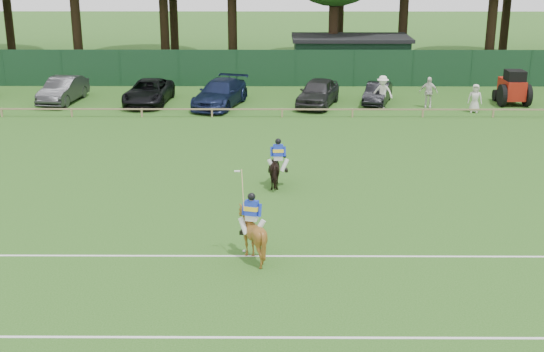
{
  "coord_description": "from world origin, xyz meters",
  "views": [
    {
      "loc": [
        0.63,
        -22.36,
        9.75
      ],
      "look_at": [
        0.5,
        3.0,
        1.4
      ],
      "focal_mm": 48.0,
      "sensor_mm": 36.0,
      "label": 1
    }
  ],
  "objects_px": {
    "estate_black": "(377,93)",
    "spectator_right": "(475,98)",
    "horse_chestnut": "(252,234)",
    "tractor": "(513,88)",
    "spectator_left": "(382,92)",
    "sedan_grey": "(63,90)",
    "utility_shed": "(350,57)",
    "suv_black": "(149,92)",
    "hatch_grey": "(318,92)",
    "spectator_mid": "(428,92)",
    "horse_dark": "(278,170)",
    "sedan_navy": "(220,93)",
    "polo_ball": "(244,251)"
  },
  "relations": [
    {
      "from": "horse_dark",
      "to": "sedan_grey",
      "type": "height_order",
      "value": "sedan_grey"
    },
    {
      "from": "suv_black",
      "to": "spectator_right",
      "type": "height_order",
      "value": "spectator_right"
    },
    {
      "from": "horse_chestnut",
      "to": "utility_shed",
      "type": "height_order",
      "value": "utility_shed"
    },
    {
      "from": "horse_chestnut",
      "to": "tractor",
      "type": "xyz_separation_m",
      "value": [
        15.17,
        22.5,
        0.19
      ]
    },
    {
      "from": "horse_dark",
      "to": "tractor",
      "type": "bearing_deg",
      "value": -135.61
    },
    {
      "from": "spectator_right",
      "to": "suv_black",
      "type": "bearing_deg",
      "value": -172.11
    },
    {
      "from": "horse_dark",
      "to": "sedan_grey",
      "type": "bearing_deg",
      "value": -52.93
    },
    {
      "from": "suv_black",
      "to": "sedan_navy",
      "type": "bearing_deg",
      "value": -5.51
    },
    {
      "from": "spectator_mid",
      "to": "polo_ball",
      "type": "relative_size",
      "value": 20.68
    },
    {
      "from": "spectator_right",
      "to": "tractor",
      "type": "bearing_deg",
      "value": 51.4
    },
    {
      "from": "horse_chestnut",
      "to": "utility_shed",
      "type": "relative_size",
      "value": 0.2
    },
    {
      "from": "suv_black",
      "to": "utility_shed",
      "type": "relative_size",
      "value": 0.62
    },
    {
      "from": "estate_black",
      "to": "spectator_mid",
      "type": "xyz_separation_m",
      "value": [
        2.88,
        -1.18,
        0.3
      ]
    },
    {
      "from": "horse_chestnut",
      "to": "estate_black",
      "type": "xyz_separation_m",
      "value": [
        7.0,
        22.81,
        -0.19
      ]
    },
    {
      "from": "hatch_grey",
      "to": "tractor",
      "type": "xyz_separation_m",
      "value": [
        11.87,
        0.38,
        0.2
      ]
    },
    {
      "from": "sedan_navy",
      "to": "utility_shed",
      "type": "xyz_separation_m",
      "value": [
        8.72,
        9.23,
        0.75
      ]
    },
    {
      "from": "utility_shed",
      "to": "suv_black",
      "type": "bearing_deg",
      "value": -147.08
    },
    {
      "from": "tractor",
      "to": "utility_shed",
      "type": "bearing_deg",
      "value": 136.0
    },
    {
      "from": "utility_shed",
      "to": "tractor",
      "type": "distance_m",
      "value": 12.53
    },
    {
      "from": "horse_chestnut",
      "to": "sedan_navy",
      "type": "distance_m",
      "value": 22.07
    },
    {
      "from": "sedan_grey",
      "to": "sedan_navy",
      "type": "relative_size",
      "value": 0.87
    },
    {
      "from": "horse_chestnut",
      "to": "polo_ball",
      "type": "distance_m",
      "value": 0.94
    },
    {
      "from": "sedan_grey",
      "to": "spectator_left",
      "type": "bearing_deg",
      "value": 2.74
    },
    {
      "from": "suv_black",
      "to": "spectator_mid",
      "type": "bearing_deg",
      "value": 0.09
    },
    {
      "from": "spectator_left",
      "to": "polo_ball",
      "type": "distance_m",
      "value": 22.35
    },
    {
      "from": "horse_dark",
      "to": "tractor",
      "type": "height_order",
      "value": "tractor"
    },
    {
      "from": "sedan_navy",
      "to": "spectator_right",
      "type": "bearing_deg",
      "value": 9.57
    },
    {
      "from": "hatch_grey",
      "to": "polo_ball",
      "type": "height_order",
      "value": "hatch_grey"
    },
    {
      "from": "estate_black",
      "to": "spectator_right",
      "type": "xyz_separation_m",
      "value": [
        5.35,
        -2.43,
        0.2
      ]
    },
    {
      "from": "sedan_grey",
      "to": "spectator_mid",
      "type": "distance_m",
      "value": 22.32
    },
    {
      "from": "spectator_left",
      "to": "sedan_navy",
      "type": "bearing_deg",
      "value": -159.14
    },
    {
      "from": "spectator_mid",
      "to": "sedan_navy",
      "type": "bearing_deg",
      "value": -167.15
    },
    {
      "from": "sedan_navy",
      "to": "horse_dark",
      "type": "bearing_deg",
      "value": -61.49
    },
    {
      "from": "hatch_grey",
      "to": "spectator_mid",
      "type": "distance_m",
      "value": 6.6
    },
    {
      "from": "utility_shed",
      "to": "estate_black",
      "type": "bearing_deg",
      "value": -83.92
    },
    {
      "from": "hatch_grey",
      "to": "spectator_right",
      "type": "distance_m",
      "value": 9.22
    },
    {
      "from": "tractor",
      "to": "suv_black",
      "type": "bearing_deg",
      "value": 179.35
    },
    {
      "from": "sedan_navy",
      "to": "polo_ball",
      "type": "distance_m",
      "value": 21.61
    },
    {
      "from": "utility_shed",
      "to": "tractor",
      "type": "xyz_separation_m",
      "value": [
        9.06,
        -8.64,
        -0.53
      ]
    },
    {
      "from": "utility_shed",
      "to": "tractor",
      "type": "relative_size",
      "value": 3.29
    },
    {
      "from": "hatch_grey",
      "to": "spectator_mid",
      "type": "xyz_separation_m",
      "value": [
        6.58,
        -0.49,
        0.12
      ]
    },
    {
      "from": "horse_dark",
      "to": "spectator_right",
      "type": "distance_m",
      "value": 17.6
    },
    {
      "from": "horse_dark",
      "to": "horse_chestnut",
      "type": "xyz_separation_m",
      "value": [
        -0.85,
        -7.06,
        0.11
      ]
    },
    {
      "from": "spectator_left",
      "to": "spectator_right",
      "type": "height_order",
      "value": "spectator_left"
    },
    {
      "from": "horse_dark",
      "to": "sedan_navy",
      "type": "distance_m",
      "value": 15.25
    },
    {
      "from": "horse_chestnut",
      "to": "estate_black",
      "type": "distance_m",
      "value": 23.86
    },
    {
      "from": "spectator_left",
      "to": "suv_black",
      "type": "bearing_deg",
      "value": -161.22
    },
    {
      "from": "hatch_grey",
      "to": "tractor",
      "type": "bearing_deg",
      "value": 18.4
    },
    {
      "from": "spectator_left",
      "to": "utility_shed",
      "type": "height_order",
      "value": "utility_shed"
    },
    {
      "from": "spectator_left",
      "to": "spectator_mid",
      "type": "xyz_separation_m",
      "value": [
        2.76,
        0.11,
        -0.04
      ]
    }
  ]
}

